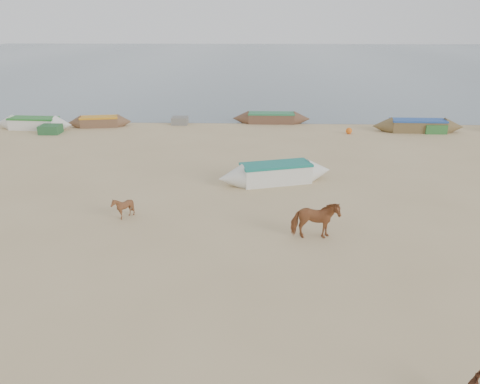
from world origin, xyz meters
The scene contains 7 objects.
ground centered at (0.00, 0.00, 0.00)m, with size 140.00×140.00×0.00m, color tan.
sea centered at (0.00, 82.00, 0.01)m, with size 160.00×160.00×0.00m, color slate.
cow_adult centered at (2.85, 1.82, 0.74)m, with size 0.79×1.74×1.47m, color #975831.
calf_front centered at (-4.78, 3.45, 0.47)m, with size 0.76×0.86×0.94m, color brown.
near_canoe centered at (1.65, 8.08, 0.50)m, with size 5.85×1.28×0.99m, color silver, non-canonical shape.
waterline_canoes centered at (2.06, 20.23, 0.42)m, with size 58.41×4.18×0.90m.
beach_clutter centered at (3.83, 19.59, 0.30)m, with size 43.52×4.55×0.64m.
Camera 1 is at (0.59, -14.04, 7.73)m, focal length 35.00 mm.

